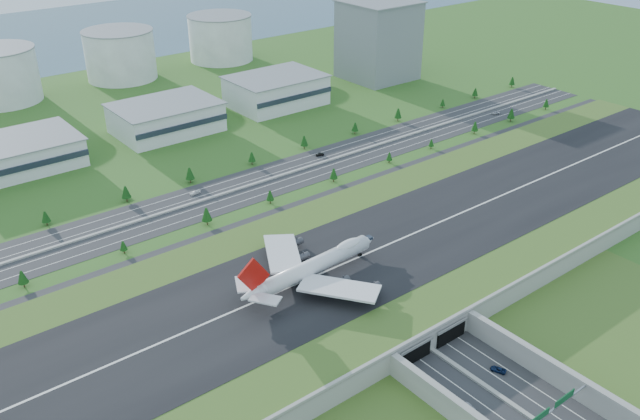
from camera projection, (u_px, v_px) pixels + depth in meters
ground at (337, 285)px, 260.45m from camera, size 1200.00×1200.00×0.00m
airfield_deck at (337, 276)px, 258.48m from camera, size 520.00×100.00×9.20m
sign_gantry_near at (551, 412)px, 191.11m from camera, size 38.70×0.70×9.80m
north_expressway at (211, 198)px, 326.51m from camera, size 560.00×36.00×0.12m
tree_row at (222, 183)px, 330.36m from camera, size 504.88×48.68×8.43m
hangar_mid_a at (20, 154)px, 356.19m from camera, size 58.00×42.00×15.00m
hangar_mid_b at (166, 118)px, 402.44m from camera, size 58.00×42.00×17.00m
hangar_mid_c at (276, 91)px, 445.94m from camera, size 58.00×42.00×19.00m
office_tower at (378, 41)px, 493.30m from camera, size 46.00×46.00×55.00m
fuel_tank_c at (120, 55)px, 495.50m from camera, size 50.00×50.00×35.00m
fuel_tank_d at (221, 38)px, 542.21m from camera, size 50.00×50.00×35.00m
boeing_747 at (313, 266)px, 246.60m from camera, size 64.97×61.28×20.07m
car_0 at (468, 406)px, 201.58m from camera, size 2.11×4.97×1.68m
car_2 at (498, 369)px, 216.10m from camera, size 4.09×5.59×1.41m
car_5 at (320, 154)px, 372.40m from camera, size 5.17×3.30×1.61m
car_6 at (496, 113)px, 432.99m from camera, size 6.36×3.40×1.70m
car_7 at (195, 193)px, 329.87m from camera, size 5.74×2.65×1.62m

